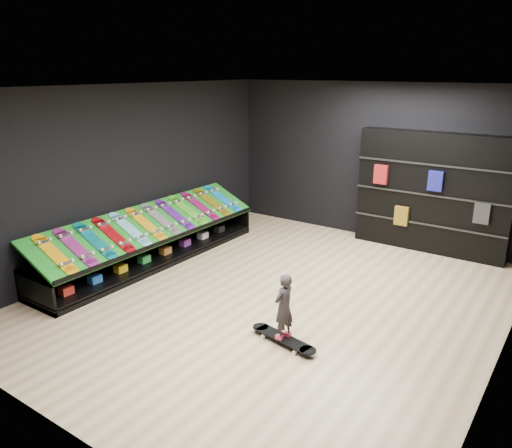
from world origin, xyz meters
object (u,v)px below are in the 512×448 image
Objects in this scene: display_rack at (153,248)px; back_shelving at (432,193)px; child at (284,319)px; floor_skateboard at (283,340)px.

back_shelving is at bearing 41.49° from display_rack.
back_shelving is 5.43× the size of child.
floor_skateboard is at bearing -17.35° from display_rack.
child is at bearing -17.35° from display_rack.
child is (3.31, -1.04, 0.09)m from display_rack.
floor_skateboard is 0.29m from child.
display_rack is 9.00× the size of child.
back_shelving is 4.50m from floor_skateboard.
floor_skateboard is (3.31, -1.04, -0.20)m from display_rack.
display_rack is 3.48m from floor_skateboard.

